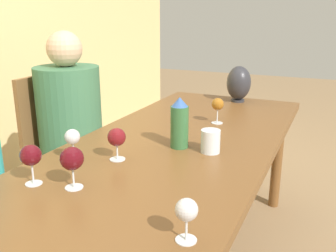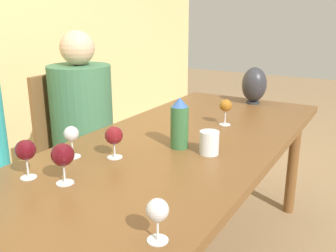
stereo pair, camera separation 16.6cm
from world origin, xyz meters
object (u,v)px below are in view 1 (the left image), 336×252
at_px(wine_glass_3, 72,138).
at_px(wine_glass_4, 31,156).
at_px(wine_glass_5, 187,211).
at_px(chair_far, 63,151).
at_px(wine_glass_0, 117,138).
at_px(wine_glass_1, 218,105).
at_px(water_bottle, 180,123).
at_px(vase, 239,83).
at_px(water_tumbler, 211,141).
at_px(wine_glass_2, 72,159).
at_px(person_far, 73,131).

relative_size(wine_glass_3, wine_glass_4, 0.92).
height_order(wine_glass_5, chair_far, chair_far).
height_order(wine_glass_0, wine_glass_1, wine_glass_1).
relative_size(water_bottle, vase, 0.95).
relative_size(wine_glass_1, wine_glass_4, 0.97).
relative_size(vase, chair_far, 0.25).
xyz_separation_m(vase, wine_glass_4, (-1.57, 0.33, -0.02)).
xyz_separation_m(water_tumbler, wine_glass_2, (-0.53, 0.32, 0.06)).
bearing_deg(wine_glass_0, chair_far, 56.21).
bearing_deg(water_bottle, wine_glass_2, 162.08).
relative_size(wine_glass_2, chair_far, 0.15).
bearing_deg(wine_glass_5, chair_far, 52.94).
bearing_deg(wine_glass_0, wine_glass_3, 117.92).
distance_m(water_bottle, vase, 1.01).
relative_size(wine_glass_4, wine_glass_5, 1.20).
distance_m(wine_glass_4, chair_far, 1.01).
xyz_separation_m(vase, wine_glass_1, (-0.57, -0.03, -0.02)).
bearing_deg(person_far, water_bottle, -105.78).
bearing_deg(person_far, chair_far, 90.00).
bearing_deg(water_bottle, person_far, 74.22).
bearing_deg(person_far, water_tumbler, -103.60).
xyz_separation_m(water_bottle, wine_glass_1, (0.44, -0.04, -0.01)).
xyz_separation_m(wine_glass_2, wine_glass_4, (-0.03, 0.15, -0.00)).
xyz_separation_m(water_tumbler, wine_glass_5, (-0.66, -0.15, 0.04)).
bearing_deg(water_tumbler, wine_glass_1, 13.67).
height_order(vase, wine_glass_3, vase).
bearing_deg(wine_glass_3, wine_glass_5, -117.92).
height_order(wine_glass_1, wine_glass_5, wine_glass_1).
bearing_deg(person_far, wine_glass_3, -140.86).
height_order(water_tumbler, wine_glass_3, wine_glass_3).
bearing_deg(person_far, wine_glass_4, -149.89).
distance_m(water_bottle, wine_glass_1, 0.44).
distance_m(water_bottle, wine_glass_0, 0.30).
bearing_deg(chair_far, wine_glass_4, -145.15).
bearing_deg(wine_glass_0, wine_glass_5, -131.40).
distance_m(wine_glass_1, wine_glass_3, 0.85).
bearing_deg(wine_glass_1, wine_glass_3, 154.22).
height_order(water_tumbler, chair_far, chair_far).
distance_m(vase, wine_glass_1, 0.57).
height_order(water_bottle, wine_glass_5, water_bottle).
height_order(wine_glass_0, wine_glass_2, wine_glass_2).
bearing_deg(wine_glass_2, water_tumbler, -31.24).
xyz_separation_m(water_tumbler, person_far, (0.22, 0.92, -0.14)).
bearing_deg(person_far, wine_glass_5, -129.33).
xyz_separation_m(wine_glass_2, wine_glass_3, (0.20, 0.16, -0.01)).
relative_size(water_bottle, wine_glass_1, 1.63).
distance_m(chair_far, person_far, 0.17).
distance_m(wine_glass_1, person_far, 0.87).
height_order(wine_glass_1, wine_glass_3, wine_glass_1).
distance_m(wine_glass_2, person_far, 0.98).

